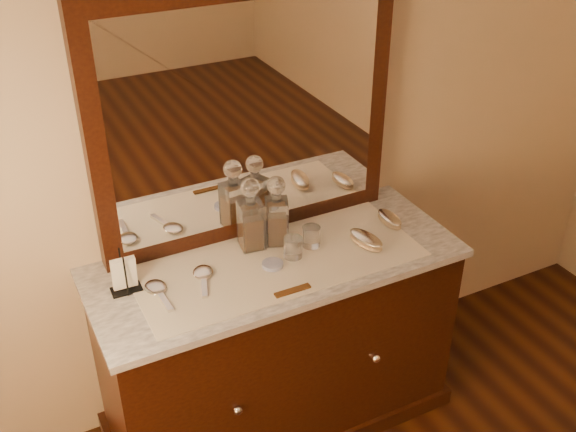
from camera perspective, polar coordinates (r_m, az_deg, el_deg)
The scene contains 18 objects.
dresser_cabinet at distance 2.89m, azimuth -0.91°, elevation -10.80°, with size 1.40×0.55×0.82m, color black.
dresser_plinth at distance 3.15m, azimuth -0.86°, elevation -15.78°, with size 1.46×0.59×0.08m, color black.
knob_left at distance 2.59m, azimuth -4.22°, elevation -15.91°, with size 0.04×0.04×0.04m, color silver.
knob_right at distance 2.80m, azimuth 7.36°, elevation -11.72°, with size 0.04×0.04×0.04m, color silver.
marble_top at distance 2.63m, azimuth -0.99°, elevation -3.92°, with size 1.44×0.59×0.03m, color white.
mirror_frame at distance 2.57m, azimuth -3.53°, elevation 8.37°, with size 1.20×0.08×1.00m, color black.
mirror_glass at distance 2.54m, azimuth -3.21°, elevation 8.10°, with size 1.06×0.01×0.86m, color white.
lace_runner at distance 2.60m, azimuth -0.80°, elevation -3.84°, with size 1.10×0.45×0.00m, color beige.
pin_dish at distance 2.57m, azimuth -1.30°, elevation -4.07°, with size 0.08×0.08×0.01m, color silver.
comb at distance 2.45m, azimuth 0.39°, elevation -6.25°, with size 0.14×0.03×0.01m, color brown.
napkin_rack at distance 2.49m, azimuth -13.54°, elevation -4.87°, with size 0.11×0.07×0.16m.
decanter_left at distance 2.63m, azimuth -3.11°, elevation -0.41°, with size 0.10×0.10×0.30m.
decanter_right at distance 2.65m, azimuth -0.97°, elevation -0.13°, with size 0.12×0.12×0.29m.
brush_near at distance 2.70m, azimuth 6.55°, elevation -2.00°, with size 0.11×0.18×0.05m.
brush_far at distance 2.85m, azimuth 8.50°, elevation -0.26°, with size 0.07×0.15×0.04m.
hand_mirror_outer at distance 2.49m, azimuth -10.89°, elevation -6.07°, with size 0.08×0.20×0.02m.
hand_mirror_inner at distance 2.53m, azimuth -7.10°, elevation -4.91°, with size 0.11×0.20×0.02m.
tumblers at distance 2.64m, azimuth 1.20°, elevation -2.17°, with size 0.17×0.11×0.08m.
Camera 1 is at (-0.93, 0.03, 2.36)m, focal length 42.48 mm.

